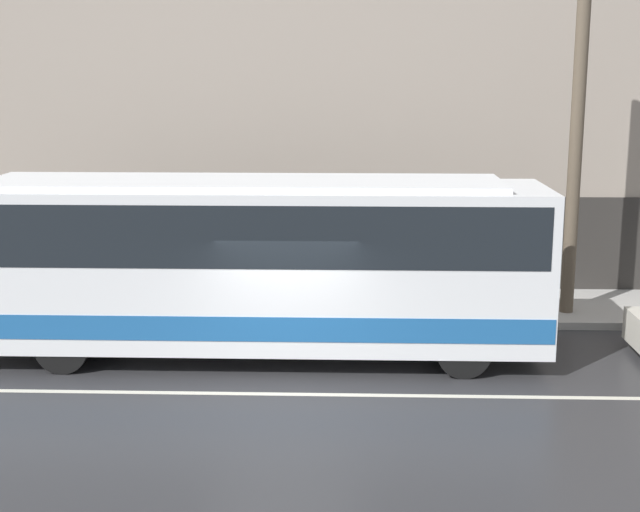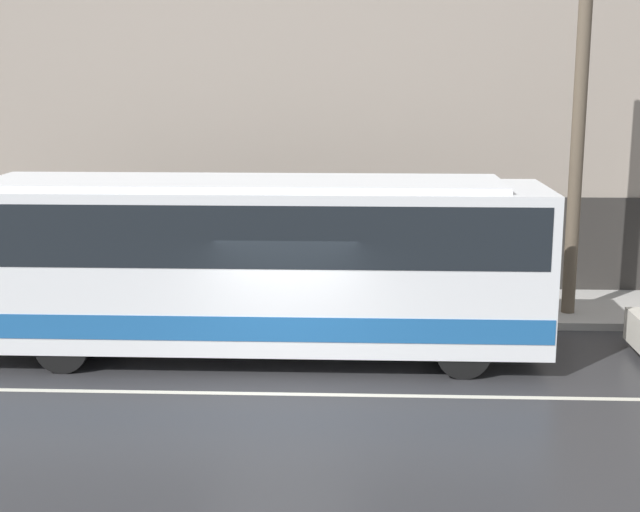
{
  "view_description": "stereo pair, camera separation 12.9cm",
  "coord_description": "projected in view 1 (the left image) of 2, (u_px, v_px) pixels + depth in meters",
  "views": [
    {
      "loc": [
        1.1,
        -14.3,
        5.42
      ],
      "look_at": [
        0.54,
        2.1,
        1.97
      ],
      "focal_mm": 50.0,
      "sensor_mm": 36.0,
      "label": 1
    },
    {
      "loc": [
        1.22,
        -14.29,
        5.42
      ],
      "look_at": [
        0.54,
        2.1,
        1.97
      ],
      "focal_mm": 50.0,
      "sensor_mm": 36.0,
      "label": 2
    }
  ],
  "objects": [
    {
      "name": "transit_bus",
      "position": [
        245.0,
        258.0,
        16.82
      ],
      "size": [
        11.26,
        2.57,
        3.41
      ],
      "color": "white",
      "rests_on": "ground_plane"
    },
    {
      "name": "sidewalk",
      "position": [
        302.0,
        306.0,
        20.5
      ],
      "size": [
        60.0,
        3.01,
        0.16
      ],
      "color": "#A09E99",
      "rests_on": "ground_plane"
    },
    {
      "name": "ground_plane",
      "position": [
        284.0,
        394.0,
        15.13
      ],
      "size": [
        60.0,
        60.0,
        0.0
      ],
      "primitive_type": "plane",
      "color": "#2D2D30"
    },
    {
      "name": "utility_pole_near",
      "position": [
        575.0,
        156.0,
        18.98
      ],
      "size": [
        0.29,
        0.29,
        6.88
      ],
      "color": "brown",
      "rests_on": "sidewalk"
    },
    {
      "name": "lane_stripe",
      "position": [
        284.0,
        394.0,
        15.13
      ],
      "size": [
        54.0,
        0.14,
        0.01
      ],
      "color": "beige",
      "rests_on": "ground_plane"
    },
    {
      "name": "building_facade",
      "position": [
        305.0,
        101.0,
        21.17
      ],
      "size": [
        60.0,
        0.35,
        9.68
      ],
      "color": "gray",
      "rests_on": "ground_plane"
    }
  ]
}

